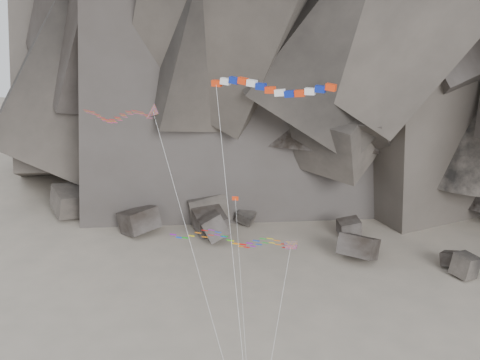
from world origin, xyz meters
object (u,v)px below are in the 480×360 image
(banner_kite, at_px, (271,89))
(parafoil_kite, at_px, (226,238))
(delta_kite, at_px, (114,115))
(pennant_kite, at_px, (238,246))

(banner_kite, distance_m, parafoil_kite, 17.16)
(delta_kite, relative_size, banner_kite, 0.90)
(delta_kite, bearing_deg, parafoil_kite, 30.81)
(delta_kite, bearing_deg, pennant_kite, 4.61)
(pennant_kite, bearing_deg, delta_kite, 159.26)
(banner_kite, relative_size, pennant_kite, 1.60)
(banner_kite, height_order, parafoil_kite, banner_kite)
(parafoil_kite, relative_size, pennant_kite, 0.88)
(banner_kite, distance_m, pennant_kite, 14.15)
(banner_kite, bearing_deg, pennant_kite, -133.10)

